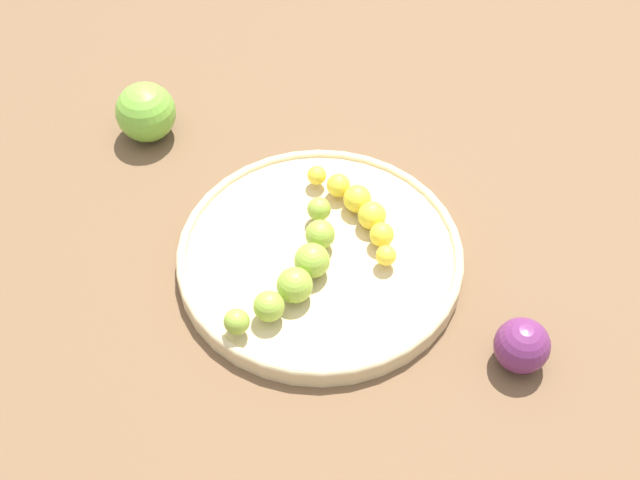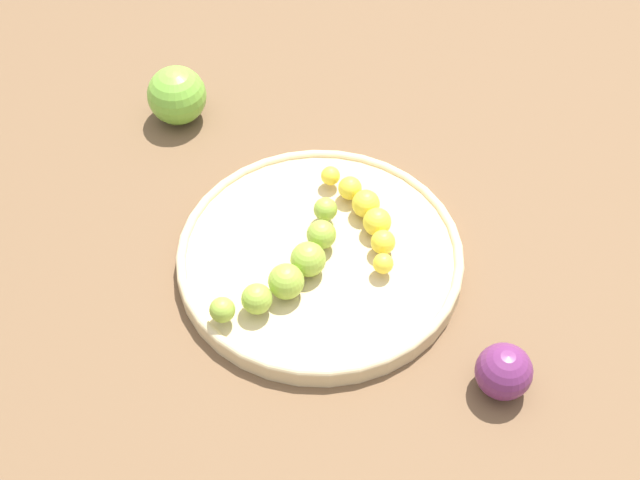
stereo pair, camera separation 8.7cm
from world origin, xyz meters
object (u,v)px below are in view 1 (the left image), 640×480
plum_purple (522,346)px  apple_green (147,111)px  banana_yellow (360,209)px  fruit_bowl (320,256)px  banana_green (297,270)px

plum_purple → apple_green: (0.49, 0.04, 0.01)m
banana_yellow → plum_purple: size_ratio=2.78×
fruit_bowl → banana_green: size_ratio=1.64×
banana_green → banana_yellow: bearing=80.5°
banana_green → banana_yellow: size_ratio=1.22×
banana_yellow → banana_green: bearing=-160.3°
banana_green → banana_yellow: 0.10m
banana_yellow → plum_purple: (-0.21, 0.02, -0.01)m
fruit_bowl → banana_yellow: banana_yellow is taller
banana_yellow → plum_purple: plum_purple is taller
plum_purple → apple_green: 0.49m
fruit_bowl → plum_purple: bearing=-167.9°
fruit_bowl → banana_yellow: bearing=-88.6°
banana_green → plum_purple: 0.22m
fruit_bowl → banana_green: 0.05m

